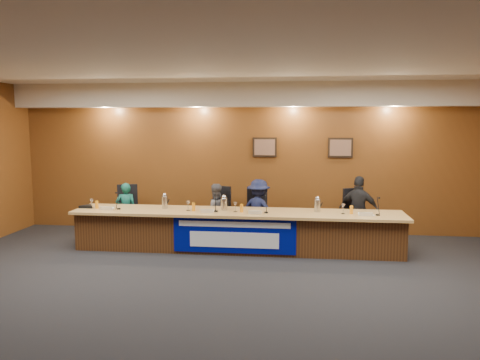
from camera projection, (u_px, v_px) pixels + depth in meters
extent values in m
plane|color=black|center=(215.00, 297.00, 6.41)|extent=(10.00, 10.00, 0.00)
cube|color=silver|center=(213.00, 58.00, 6.02)|extent=(10.00, 8.00, 0.04)
cube|color=brown|center=(246.00, 159.00, 10.16)|extent=(10.00, 0.04, 3.20)
cube|color=beige|center=(245.00, 95.00, 9.75)|extent=(10.00, 0.50, 0.50)
cube|color=#482812|center=(237.00, 232.00, 8.73)|extent=(6.00, 0.80, 0.70)
cube|color=tan|center=(237.00, 212.00, 8.64)|extent=(6.10, 0.95, 0.05)
cube|color=#00087D|center=(234.00, 235.00, 8.32)|extent=(2.20, 0.02, 0.65)
cube|color=silver|center=(234.00, 225.00, 8.29)|extent=(2.00, 0.01, 0.10)
cube|color=silver|center=(234.00, 240.00, 8.32)|extent=(1.60, 0.01, 0.28)
cube|color=black|center=(265.00, 147.00, 10.05)|extent=(0.52, 0.04, 0.42)
cube|color=black|center=(340.00, 148.00, 9.86)|extent=(0.52, 0.04, 0.42)
imported|color=#115246|center=(126.00, 210.00, 9.66)|extent=(0.48, 0.39, 1.15)
imported|color=#504F55|center=(215.00, 212.00, 9.43)|extent=(0.69, 0.63, 1.16)
imported|color=#121839|center=(259.00, 211.00, 9.32)|extent=(0.93, 0.77, 1.26)
imported|color=black|center=(359.00, 211.00, 9.08)|extent=(0.86, 0.60, 1.35)
cube|color=black|center=(128.00, 214.00, 9.77)|extent=(0.61, 0.61, 0.08)
cube|color=black|center=(216.00, 216.00, 9.54)|extent=(0.64, 0.64, 0.08)
cube|color=black|center=(259.00, 217.00, 9.44)|extent=(0.59, 0.59, 0.08)
cube|color=black|center=(358.00, 219.00, 9.20)|extent=(0.64, 0.64, 0.08)
cube|color=white|center=(106.00, 208.00, 8.71)|extent=(0.24, 0.08, 0.10)
cylinder|color=black|center=(119.00, 209.00, 8.82)|extent=(0.07, 0.07, 0.02)
cylinder|color=orange|center=(97.00, 205.00, 8.88)|extent=(0.06, 0.06, 0.15)
cylinder|color=silver|center=(92.00, 204.00, 8.92)|extent=(0.08, 0.08, 0.18)
cube|color=white|center=(207.00, 210.00, 8.46)|extent=(0.24, 0.08, 0.10)
cylinder|color=black|center=(216.00, 211.00, 8.58)|extent=(0.07, 0.07, 0.02)
cylinder|color=orange|center=(194.00, 207.00, 8.65)|extent=(0.06, 0.06, 0.15)
cylinder|color=silver|center=(188.00, 206.00, 8.67)|extent=(0.08, 0.08, 0.18)
cube|color=white|center=(255.00, 212.00, 8.33)|extent=(0.24, 0.08, 0.10)
cylinder|color=black|center=(266.00, 212.00, 8.46)|extent=(0.07, 0.07, 0.02)
cylinder|color=orange|center=(242.00, 208.00, 8.53)|extent=(0.06, 0.06, 0.15)
cylinder|color=silver|center=(235.00, 207.00, 8.54)|extent=(0.08, 0.08, 0.18)
cube|color=white|center=(366.00, 214.00, 8.14)|extent=(0.24, 0.08, 0.10)
cylinder|color=black|center=(378.00, 215.00, 8.23)|extent=(0.07, 0.07, 0.02)
cylinder|color=orange|center=(351.00, 210.00, 8.36)|extent=(0.06, 0.06, 0.15)
cylinder|color=silver|center=(343.00, 209.00, 8.37)|extent=(0.08, 0.08, 0.18)
cylinder|color=silver|center=(165.00, 202.00, 8.89)|extent=(0.11, 0.11, 0.24)
cylinder|color=silver|center=(224.00, 204.00, 8.73)|extent=(0.13, 0.13, 0.22)
cylinder|color=silver|center=(317.00, 206.00, 8.55)|extent=(0.11, 0.11, 0.23)
cylinder|color=black|center=(87.00, 206.00, 8.98)|extent=(0.32, 0.32, 0.05)
cube|color=white|center=(366.00, 214.00, 8.34)|extent=(0.26, 0.33, 0.01)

